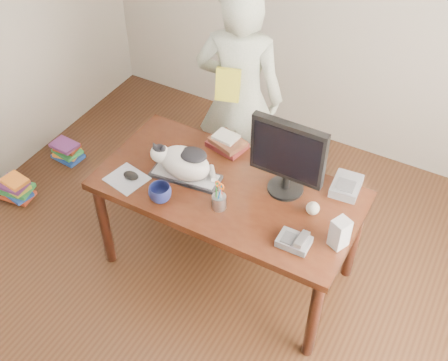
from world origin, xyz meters
TOP-DOWN VIEW (x-y plane):
  - room at (0.00, 0.00)m, footprint 4.50×4.50m
  - desk at (0.00, 0.68)m, footprint 1.60×0.80m
  - keyboard at (-0.27, 0.56)m, footprint 0.45×0.21m
  - cat at (-0.29, 0.55)m, footprint 0.42×0.25m
  - monitor at (0.31, 0.74)m, footprint 0.45×0.22m
  - pen_cup at (0.03, 0.43)m, footprint 0.10×0.10m
  - mousepad at (-0.58, 0.36)m, footprint 0.26×0.25m
  - mouse at (-0.56, 0.38)m, footprint 0.11×0.08m
  - coffee_mug at (-0.30, 0.32)m, footprint 0.19×0.19m
  - phone at (0.53, 0.38)m, footprint 0.18×0.15m
  - speaker at (0.73, 0.50)m, footprint 0.11×0.12m
  - baseball at (0.52, 0.65)m, footprint 0.08×0.08m
  - book_stack at (-0.19, 0.93)m, footprint 0.27×0.23m
  - calculator at (0.62, 0.93)m, footprint 0.18×0.23m
  - person at (-0.31, 1.34)m, footprint 0.70×0.56m
  - held_book at (-0.31, 1.17)m, footprint 0.18×0.14m
  - book_pile_a at (-1.75, 0.40)m, footprint 0.27×0.22m
  - book_pile_b at (-1.72, 0.95)m, footprint 0.26×0.20m

SIDE VIEW (x-z plane):
  - book_pile_b at x=-1.72m, z-range 0.00..0.15m
  - book_pile_a at x=-1.75m, z-range 0.00..0.18m
  - desk at x=0.00m, z-range 0.23..0.98m
  - mousepad at x=-0.58m, z-range 0.75..0.76m
  - keyboard at x=-0.27m, z-range 0.75..0.78m
  - mouse at x=-0.56m, z-range 0.75..0.79m
  - phone at x=0.53m, z-range 0.74..0.82m
  - calculator at x=0.62m, z-range 0.75..0.81m
  - book_stack at x=-0.19m, z-range 0.74..0.83m
  - baseball at x=0.52m, z-range 0.75..0.83m
  - coffee_mug at x=-0.30m, z-range 0.75..0.86m
  - pen_cup at x=0.03m, z-range 0.70..0.91m
  - person at x=-0.31m, z-range 0.00..1.68m
  - speaker at x=0.73m, z-range 0.75..0.93m
  - cat at x=-0.29m, z-range 0.75..0.99m
  - monitor at x=0.31m, z-range 0.78..1.29m
  - held_book at x=-0.31m, z-range 0.94..1.16m
  - room at x=0.00m, z-range -0.90..3.60m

